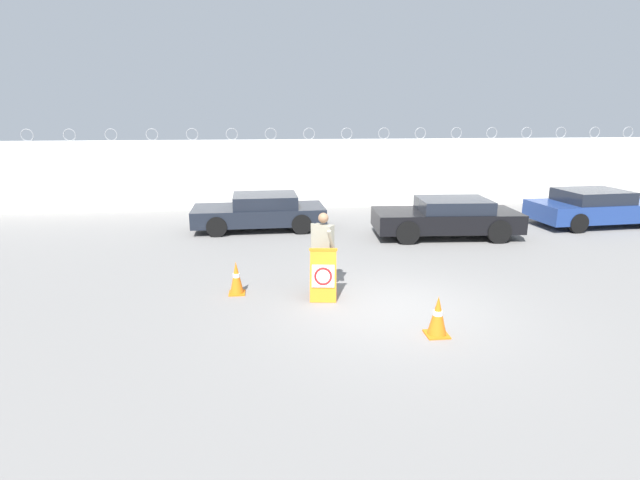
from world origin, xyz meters
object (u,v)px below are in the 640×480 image
at_px(parked_car_rear_sedan, 447,217).
at_px(parked_car_far_side, 595,207).
at_px(parked_car_front_coupe, 260,212).
at_px(traffic_cone_near, 438,316).
at_px(security_guard, 323,247).
at_px(barricade_sign, 323,274).
at_px(traffic_cone_mid, 236,278).

height_order(parked_car_rear_sedan, parked_car_far_side, parked_car_far_side).
height_order(parked_car_front_coupe, parked_car_rear_sedan, parked_car_rear_sedan).
bearing_deg(traffic_cone_near, security_guard, 124.08).
bearing_deg(parked_car_front_coupe, parked_car_far_side, 175.01).
distance_m(barricade_sign, parked_car_front_coupe, 6.75).
bearing_deg(traffic_cone_mid, parked_car_front_coupe, 85.53).
relative_size(traffic_cone_near, traffic_cone_mid, 1.00).
xyz_separation_m(security_guard, parked_car_far_side, (10.13, 5.40, -0.34)).
xyz_separation_m(barricade_sign, parked_car_front_coupe, (-1.36, 6.61, 0.06)).
distance_m(traffic_cone_near, traffic_cone_mid, 4.41).
xyz_separation_m(traffic_cone_mid, parked_car_far_side, (12.03, 5.48, 0.27)).
distance_m(barricade_sign, traffic_cone_mid, 1.91).
height_order(barricade_sign, parked_car_front_coupe, parked_car_front_coupe).
bearing_deg(security_guard, parked_car_rear_sedan, 80.72).
bearing_deg(parked_car_far_side, traffic_cone_near, -140.95).
xyz_separation_m(traffic_cone_near, parked_car_far_side, (8.39, 7.97, 0.27)).
xyz_separation_m(security_guard, parked_car_front_coupe, (-1.42, 6.08, -0.37)).
distance_m(traffic_cone_near, parked_car_front_coupe, 9.21).
bearing_deg(traffic_cone_mid, security_guard, 2.41).
bearing_deg(security_guard, traffic_cone_near, -19.82).
relative_size(security_guard, parked_car_rear_sedan, 0.38).
height_order(barricade_sign, parked_car_rear_sedan, parked_car_rear_sedan).
bearing_deg(parked_car_rear_sedan, parked_car_front_coupe, -12.60).
bearing_deg(security_guard, traffic_cone_mid, -141.49).
xyz_separation_m(barricade_sign, security_guard, (0.06, 0.53, 0.43)).
xyz_separation_m(parked_car_rear_sedan, parked_car_far_side, (5.69, 1.02, 0.00)).
relative_size(parked_car_front_coupe, parked_car_far_side, 0.96).
bearing_deg(barricade_sign, security_guard, 91.05).
bearing_deg(parked_car_rear_sedan, barricade_sign, 51.12).
bearing_deg(traffic_cone_near, parked_car_front_coupe, 110.07).
bearing_deg(parked_car_front_coupe, traffic_cone_mid, 83.90).
relative_size(parked_car_rear_sedan, parked_car_far_side, 1.00).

